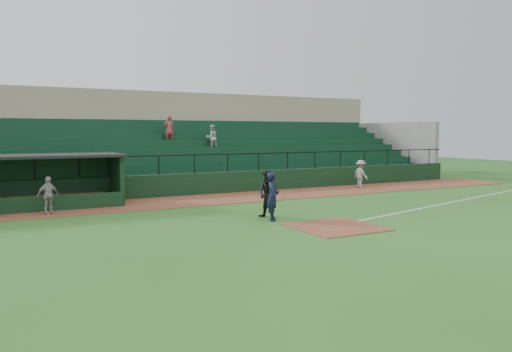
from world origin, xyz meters
TOP-DOWN VIEW (x-y plane):
  - ground at (0.00, 0.00)m, footprint 90.00×90.00m
  - warning_track at (0.00, 8.00)m, footprint 40.00×4.00m
  - home_plate_dirt at (0.00, -1.00)m, footprint 3.00×3.00m
  - foul_line at (8.00, 1.20)m, footprint 17.49×4.44m
  - stadium_structure at (-0.00, 16.46)m, footprint 38.00×13.08m
  - dugout at (-9.75, 9.56)m, footprint 8.90×3.20m
  - batter_at_plate at (-1.30, 1.27)m, footprint 1.15×0.82m
  - umpire at (-1.15, 1.83)m, footprint 1.10×1.17m
  - runner at (9.26, 8.50)m, footprint 0.64×1.10m
  - dugout_player_a at (-8.79, 6.92)m, footprint 1.00×0.69m

SIDE VIEW (x-z plane):
  - ground at x=0.00m, z-range 0.00..0.00m
  - foul_line at x=8.00m, z-range 0.00..0.01m
  - warning_track at x=0.00m, z-range 0.00..0.03m
  - home_plate_dirt at x=0.00m, z-range 0.00..0.03m
  - dugout_player_a at x=-8.79m, z-range 0.03..1.60m
  - runner at x=9.26m, z-range 0.03..1.73m
  - batter_at_plate at x=-1.30m, z-range 0.00..1.90m
  - umpire at x=-1.15m, z-range 0.00..1.91m
  - dugout at x=-9.75m, z-range 0.12..2.54m
  - stadium_structure at x=0.00m, z-range -0.90..5.50m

